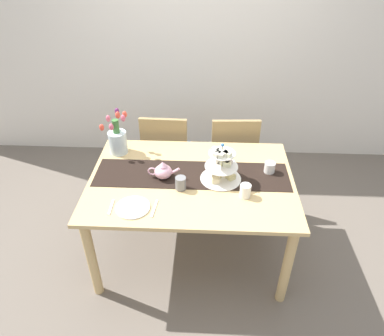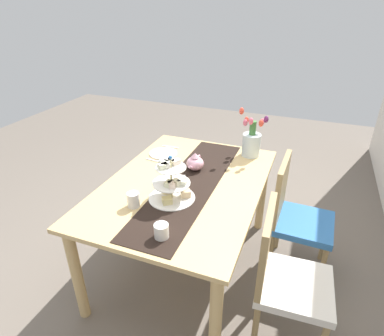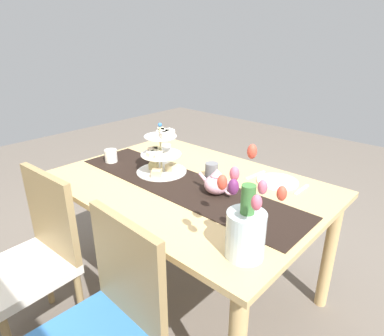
{
  "view_description": "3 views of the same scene",
  "coord_description": "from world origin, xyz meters",
  "px_view_note": "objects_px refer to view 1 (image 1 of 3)",
  "views": [
    {
      "loc": [
        0.1,
        -2.1,
        2.33
      ],
      "look_at": [
        0.0,
        0.02,
        0.83
      ],
      "focal_mm": 33.24,
      "sensor_mm": 36.0,
      "label": 1
    },
    {
      "loc": [
        1.8,
        0.75,
        1.9
      ],
      "look_at": [
        -0.05,
        0.04,
        0.85
      ],
      "focal_mm": 30.17,
      "sensor_mm": 36.0,
      "label": 2
    },
    {
      "loc": [
        -1.17,
        1.23,
        1.54
      ],
      "look_at": [
        0.03,
        -0.07,
        0.81
      ],
      "focal_mm": 30.94,
      "sensor_mm": 36.0,
      "label": 3
    }
  ],
  "objects_px": {
    "chair_left": "(166,151)",
    "tulip_vase": "(118,139)",
    "tiered_cake_stand": "(221,166)",
    "dinner_plate_left": "(133,207)",
    "dining_table": "(191,189)",
    "fork_left": "(111,207)",
    "mug_white_text": "(245,191)",
    "mug_grey": "(181,183)",
    "knife_left": "(155,208)",
    "chair_right": "(232,153)",
    "cream_jug": "(270,168)",
    "teapot": "(163,171)"
  },
  "relations": [
    {
      "from": "cream_jug",
      "to": "mug_white_text",
      "type": "distance_m",
      "value": 0.36
    },
    {
      "from": "teapot",
      "to": "tulip_vase",
      "type": "distance_m",
      "value": 0.53
    },
    {
      "from": "tulip_vase",
      "to": "knife_left",
      "type": "bearing_deg",
      "value": -60.63
    },
    {
      "from": "chair_left",
      "to": "mug_white_text",
      "type": "height_order",
      "value": "chair_left"
    },
    {
      "from": "chair_left",
      "to": "tulip_vase",
      "type": "relative_size",
      "value": 2.22
    },
    {
      "from": "fork_left",
      "to": "mug_white_text",
      "type": "height_order",
      "value": "mug_white_text"
    },
    {
      "from": "chair_left",
      "to": "chair_right",
      "type": "bearing_deg",
      "value": 0.01
    },
    {
      "from": "chair_left",
      "to": "tulip_vase",
      "type": "bearing_deg",
      "value": -128.52
    },
    {
      "from": "tulip_vase",
      "to": "knife_left",
      "type": "distance_m",
      "value": 0.79
    },
    {
      "from": "teapot",
      "to": "mug_white_text",
      "type": "bearing_deg",
      "value": -17.52
    },
    {
      "from": "dinner_plate_left",
      "to": "fork_left",
      "type": "height_order",
      "value": "dinner_plate_left"
    },
    {
      "from": "tiered_cake_stand",
      "to": "mug_grey",
      "type": "bearing_deg",
      "value": -155.35
    },
    {
      "from": "chair_left",
      "to": "tiered_cake_stand",
      "type": "distance_m",
      "value": 0.97
    },
    {
      "from": "dinner_plate_left",
      "to": "knife_left",
      "type": "bearing_deg",
      "value": 0.0
    },
    {
      "from": "chair_right",
      "to": "mug_white_text",
      "type": "relative_size",
      "value": 9.58
    },
    {
      "from": "tiered_cake_stand",
      "to": "fork_left",
      "type": "xyz_separation_m",
      "value": [
        -0.73,
        -0.35,
        -0.11
      ]
    },
    {
      "from": "dining_table",
      "to": "mug_white_text",
      "type": "height_order",
      "value": "mug_white_text"
    },
    {
      "from": "dinner_plate_left",
      "to": "fork_left",
      "type": "distance_m",
      "value": 0.15
    },
    {
      "from": "dining_table",
      "to": "mug_grey",
      "type": "xyz_separation_m",
      "value": [
        -0.07,
        -0.13,
        0.15
      ]
    },
    {
      "from": "tulip_vase",
      "to": "dinner_plate_left",
      "type": "distance_m",
      "value": 0.73
    },
    {
      "from": "chair_left",
      "to": "teapot",
      "type": "relative_size",
      "value": 3.82
    },
    {
      "from": "tiered_cake_stand",
      "to": "knife_left",
      "type": "distance_m",
      "value": 0.57
    },
    {
      "from": "dining_table",
      "to": "fork_left",
      "type": "bearing_deg",
      "value": -146.3
    },
    {
      "from": "tiered_cake_stand",
      "to": "dinner_plate_left",
      "type": "xyz_separation_m",
      "value": [
        -0.59,
        -0.35,
        -0.11
      ]
    },
    {
      "from": "fork_left",
      "to": "mug_grey",
      "type": "height_order",
      "value": "mug_grey"
    },
    {
      "from": "dinner_plate_left",
      "to": "chair_left",
      "type": "bearing_deg",
      "value": 84.98
    },
    {
      "from": "knife_left",
      "to": "tulip_vase",
      "type": "bearing_deg",
      "value": 119.37
    },
    {
      "from": "dining_table",
      "to": "mug_white_text",
      "type": "relative_size",
      "value": 15.86
    },
    {
      "from": "chair_left",
      "to": "fork_left",
      "type": "xyz_separation_m",
      "value": [
        -0.24,
        -1.1,
        0.25
      ]
    },
    {
      "from": "tulip_vase",
      "to": "teapot",
      "type": "bearing_deg",
      "value": -39.76
    },
    {
      "from": "fork_left",
      "to": "mug_grey",
      "type": "bearing_deg",
      "value": 25.96
    },
    {
      "from": "chair_right",
      "to": "dinner_plate_left",
      "type": "xyz_separation_m",
      "value": [
        -0.73,
        -1.1,
        0.26
      ]
    },
    {
      "from": "dining_table",
      "to": "cream_jug",
      "type": "relative_size",
      "value": 17.72
    },
    {
      "from": "chair_left",
      "to": "fork_left",
      "type": "distance_m",
      "value": 1.15
    },
    {
      "from": "knife_left",
      "to": "dining_table",
      "type": "bearing_deg",
      "value": 56.59
    },
    {
      "from": "chair_left",
      "to": "knife_left",
      "type": "distance_m",
      "value": 1.13
    },
    {
      "from": "dining_table",
      "to": "tulip_vase",
      "type": "bearing_deg",
      "value": 151.29
    },
    {
      "from": "mug_white_text",
      "to": "tulip_vase",
      "type": "bearing_deg",
      "value": 152.28
    },
    {
      "from": "tulip_vase",
      "to": "knife_left",
      "type": "relative_size",
      "value": 2.41
    },
    {
      "from": "mug_white_text",
      "to": "dinner_plate_left",
      "type": "bearing_deg",
      "value": -167.98
    },
    {
      "from": "cream_jug",
      "to": "dinner_plate_left",
      "type": "distance_m",
      "value": 1.06
    },
    {
      "from": "chair_left",
      "to": "tiered_cake_stand",
      "type": "bearing_deg",
      "value": -56.86
    },
    {
      "from": "chair_right",
      "to": "cream_jug",
      "type": "bearing_deg",
      "value": -70.49
    },
    {
      "from": "cream_jug",
      "to": "fork_left",
      "type": "xyz_separation_m",
      "value": [
        -1.1,
        -0.45,
        -0.04
      ]
    },
    {
      "from": "tiered_cake_stand",
      "to": "mug_white_text",
      "type": "relative_size",
      "value": 3.2
    },
    {
      "from": "cream_jug",
      "to": "fork_left",
      "type": "distance_m",
      "value": 1.19
    },
    {
      "from": "tiered_cake_stand",
      "to": "fork_left",
      "type": "bearing_deg",
      "value": -154.54
    },
    {
      "from": "chair_left",
      "to": "mug_white_text",
      "type": "xyz_separation_m",
      "value": [
        0.65,
        -0.94,
        0.3
      ]
    },
    {
      "from": "fork_left",
      "to": "mug_white_text",
      "type": "xyz_separation_m",
      "value": [
        0.9,
        0.16,
        0.04
      ]
    },
    {
      "from": "chair_right",
      "to": "tulip_vase",
      "type": "xyz_separation_m",
      "value": [
        -0.96,
        -0.42,
        0.38
      ]
    }
  ]
}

